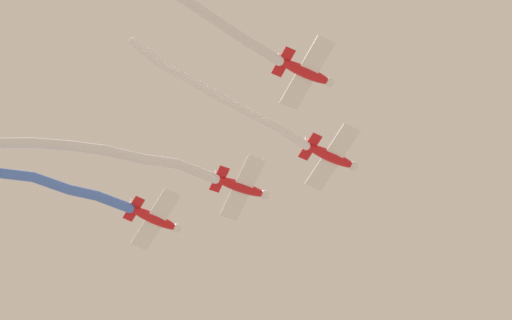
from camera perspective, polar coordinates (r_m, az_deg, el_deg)
name	(u,v)px	position (r m, az deg, el deg)	size (l,w,h in m)	color
airplane_lead	(332,157)	(88.99, 4.19, 0.19)	(6.49, 5.64, 1.75)	red
smoke_trail_lead	(220,96)	(87.01, -1.98, 3.54)	(11.71, 13.42, 3.45)	white
airplane_left_wing	(242,187)	(90.55, -0.78, -1.51)	(6.72, 5.47, 1.75)	red
smoke_trail_left_wing	(72,151)	(90.45, -10.11, 0.48)	(8.83, 24.69, 1.93)	white
airplane_right_wing	(306,72)	(85.00, 2.79, 4.84)	(6.55, 5.60, 1.75)	red
airplane_slot	(155,219)	(92.61, -5.57, -3.24)	(6.38, 5.70, 1.75)	red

